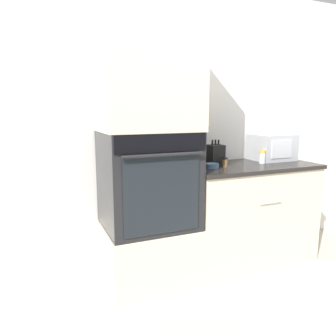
{
  "coord_description": "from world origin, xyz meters",
  "views": [
    {
      "loc": [
        -1.22,
        -2.1,
        1.4
      ],
      "look_at": [
        -0.23,
        0.21,
        0.96
      ],
      "focal_mm": 35.0,
      "sensor_mm": 36.0,
      "label": 1
    }
  ],
  "objects_px": {
    "wall_oven": "(148,180)",
    "condiment_jar_far": "(202,160)",
    "microwave": "(272,147)",
    "condiment_jar_near": "(225,162)",
    "bowl": "(212,166)",
    "condiment_jar_mid": "(262,157)",
    "knife_block": "(215,155)"
  },
  "relations": [
    {
      "from": "bowl",
      "to": "condiment_jar_far",
      "type": "distance_m",
      "value": 0.18
    },
    {
      "from": "condiment_jar_near",
      "to": "condiment_jar_mid",
      "type": "distance_m",
      "value": 0.42
    },
    {
      "from": "microwave",
      "to": "condiment_jar_near",
      "type": "relative_size",
      "value": 4.62
    },
    {
      "from": "microwave",
      "to": "bowl",
      "type": "distance_m",
      "value": 0.8
    },
    {
      "from": "condiment_jar_near",
      "to": "condiment_jar_far",
      "type": "height_order",
      "value": "condiment_jar_far"
    },
    {
      "from": "knife_block",
      "to": "bowl",
      "type": "xyz_separation_m",
      "value": [
        -0.12,
        -0.15,
        -0.07
      ]
    },
    {
      "from": "condiment_jar_mid",
      "to": "microwave",
      "type": "bearing_deg",
      "value": 31.67
    },
    {
      "from": "knife_block",
      "to": "wall_oven",
      "type": "bearing_deg",
      "value": -170.83
    },
    {
      "from": "microwave",
      "to": "condiment_jar_far",
      "type": "xyz_separation_m",
      "value": [
        -0.77,
        0.01,
        -0.08
      ]
    },
    {
      "from": "wall_oven",
      "to": "condiment_jar_mid",
      "type": "bearing_deg",
      "value": -0.3
    },
    {
      "from": "microwave",
      "to": "condiment_jar_near",
      "type": "height_order",
      "value": "microwave"
    },
    {
      "from": "knife_block",
      "to": "condiment_jar_near",
      "type": "xyz_separation_m",
      "value": [
        0.01,
        -0.14,
        -0.05
      ]
    },
    {
      "from": "condiment_jar_near",
      "to": "condiment_jar_mid",
      "type": "bearing_deg",
      "value": 3.07
    },
    {
      "from": "bowl",
      "to": "condiment_jar_near",
      "type": "bearing_deg",
      "value": 3.51
    },
    {
      "from": "condiment_jar_near",
      "to": "microwave",
      "type": "bearing_deg",
      "value": 13.93
    },
    {
      "from": "microwave",
      "to": "knife_block",
      "type": "distance_m",
      "value": 0.65
    },
    {
      "from": "condiment_jar_far",
      "to": "microwave",
      "type": "bearing_deg",
      "value": -0.84
    },
    {
      "from": "wall_oven",
      "to": "condiment_jar_near",
      "type": "height_order",
      "value": "wall_oven"
    },
    {
      "from": "wall_oven",
      "to": "microwave",
      "type": "xyz_separation_m",
      "value": [
        1.33,
        0.13,
        0.19
      ]
    },
    {
      "from": "bowl",
      "to": "condiment_jar_mid",
      "type": "relative_size",
      "value": 0.99
    },
    {
      "from": "wall_oven",
      "to": "knife_block",
      "type": "distance_m",
      "value": 0.7
    },
    {
      "from": "microwave",
      "to": "condiment_jar_mid",
      "type": "height_order",
      "value": "microwave"
    },
    {
      "from": "knife_block",
      "to": "condiment_jar_far",
      "type": "distance_m",
      "value": 0.13
    },
    {
      "from": "wall_oven",
      "to": "knife_block",
      "type": "height_order",
      "value": "wall_oven"
    },
    {
      "from": "condiment_jar_mid",
      "to": "knife_block",
      "type": "bearing_deg",
      "value": 165.1
    },
    {
      "from": "wall_oven",
      "to": "microwave",
      "type": "bearing_deg",
      "value": 5.59
    },
    {
      "from": "bowl",
      "to": "condiment_jar_mid",
      "type": "bearing_deg",
      "value": 3.17
    },
    {
      "from": "bowl",
      "to": "condiment_jar_far",
      "type": "relative_size",
      "value": 1.26
    },
    {
      "from": "condiment_jar_mid",
      "to": "condiment_jar_far",
      "type": "distance_m",
      "value": 0.57
    },
    {
      "from": "wall_oven",
      "to": "bowl",
      "type": "relative_size",
      "value": 6.57
    },
    {
      "from": "wall_oven",
      "to": "condiment_jar_far",
      "type": "relative_size",
      "value": 8.26
    },
    {
      "from": "bowl",
      "to": "condiment_jar_near",
      "type": "relative_size",
      "value": 1.42
    }
  ]
}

